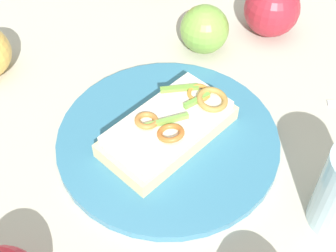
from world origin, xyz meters
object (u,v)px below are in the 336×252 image
object	(u,v)px
sandwich	(169,127)
apple_1	(205,29)
plate	(168,139)
apple_5	(272,9)

from	to	relation	value
sandwich	apple_1	bearing A→B (deg)	-151.93
plate	apple_5	xyz separation A→B (m)	(0.26, -0.09, 0.04)
apple_1	apple_5	size ratio (longest dim) A/B	0.85
apple_1	apple_5	world-z (taller)	apple_5
sandwich	apple_5	distance (m)	0.27
sandwich	apple_5	xyz separation A→B (m)	(0.26, -0.09, 0.01)
plate	apple_1	xyz separation A→B (m)	(0.19, -0.00, 0.03)
apple_5	sandwich	bearing A→B (deg)	161.48
sandwich	apple_1	distance (m)	0.19
plate	sandwich	world-z (taller)	sandwich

